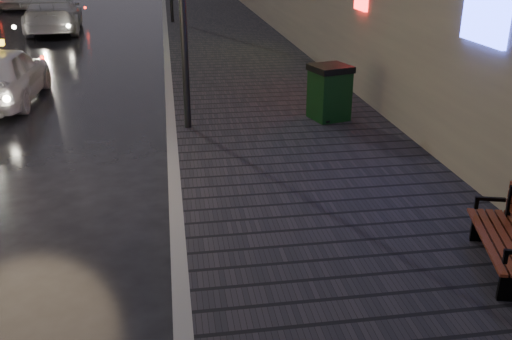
{
  "coord_description": "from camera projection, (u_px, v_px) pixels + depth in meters",
  "views": [
    {
      "loc": [
        1.5,
        -5.36,
        3.8
      ],
      "look_at": [
        2.61,
        1.76,
        0.85
      ],
      "focal_mm": 40.0,
      "sensor_mm": 36.0,
      "label": 1
    }
  ],
  "objects": [
    {
      "name": "ground",
      "position": [
        42.0,
        318.0,
        6.13
      ],
      "size": [
        120.0,
        120.0,
        0.0
      ],
      "primitive_type": "plane",
      "color": "black",
      "rests_on": "ground"
    },
    {
      "name": "taxi_mid",
      "position": [
        53.0,
        13.0,
        24.36
      ],
      "size": [
        2.67,
        5.6,
        1.57
      ],
      "primitive_type": "imported",
      "rotation": [
        0.0,
        0.0,
        3.23
      ],
      "color": "silver",
      "rests_on": "ground"
    },
    {
      "name": "trash_bin",
      "position": [
        329.0,
        92.0,
        12.15
      ],
      "size": [
        0.94,
        0.94,
        1.16
      ],
      "rotation": [
        0.0,
        0.0,
        0.27
      ],
      "color": "black",
      "rests_on": "sidewalk"
    },
    {
      "name": "taxi_near",
      "position": [
        2.0,
        75.0,
        13.86
      ],
      "size": [
        1.75,
        4.14,
        1.4
      ],
      "primitive_type": "imported",
      "rotation": [
        0.0,
        0.0,
        3.12
      ],
      "color": "white",
      "rests_on": "ground"
    },
    {
      "name": "sidewalk",
      "position": [
        219.0,
        26.0,
        25.86
      ],
      "size": [
        4.6,
        58.0,
        0.15
      ],
      "primitive_type": "cube",
      "color": "black",
      "rests_on": "ground"
    },
    {
      "name": "bench",
      "position": [
        512.0,
        239.0,
        6.62
      ],
      "size": [
        0.96,
        1.67,
        0.81
      ],
      "rotation": [
        0.0,
        0.0,
        -0.28
      ],
      "color": "black",
      "rests_on": "sidewalk"
    },
    {
      "name": "curb",
      "position": [
        165.0,
        27.0,
        25.52
      ],
      "size": [
        0.2,
        58.0,
        0.15
      ],
      "primitive_type": "cube",
      "color": "slate",
      "rests_on": "ground"
    }
  ]
}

